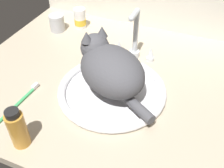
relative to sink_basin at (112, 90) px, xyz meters
The scene contains 8 objects.
countertop 8.72cm from the sink_basin, 127.50° to the left, with size 101.58×83.94×3.00cm, color #B7A88E.
sink_basin is the anchor object (origin of this frame).
faucet 23.62cm from the sink_basin, 90.00° to the left, with size 16.45×9.30×20.91cm.
cat 9.06cm from the sink_basin, 147.67° to the left, with size 32.94×28.68×17.46cm.
amber_bottle 33.30cm from the sink_basin, 118.14° to the right, with size 4.98×4.98×13.11cm.
metal_jar 49.36cm from the sink_basin, 143.05° to the left, with size 6.79×6.79×7.47cm.
pill_bottle 47.62cm from the sink_basin, 130.63° to the left, with size 5.43×5.43×9.25cm.
toothbrush 30.55cm from the sink_basin, 148.42° to the right, with size 2.22×19.24×1.70cm.
Camera 1 is at (30.88, -68.56, 65.67)cm, focal length 42.94 mm.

